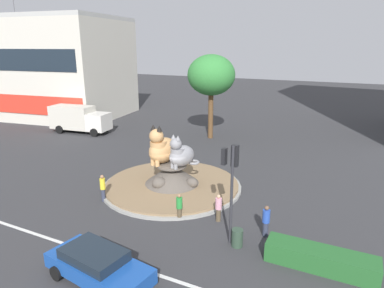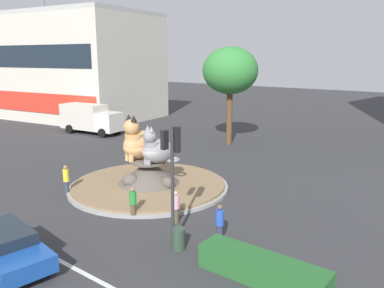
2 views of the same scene
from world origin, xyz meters
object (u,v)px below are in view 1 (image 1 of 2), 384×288
at_px(broadleaf_tree_behind_island, 211,76).
at_px(pedestrian_green_shirt, 179,206).
at_px(pedestrian_blue_shirt, 266,220).
at_px(pedestrian_yellow_shirt, 103,187).
at_px(pedestrian_pink_shirt, 218,207).
at_px(sedan_on_far_lane, 98,265).
at_px(delivery_box_truck, 79,118).
at_px(litter_bin, 237,238).
at_px(cat_statue_calico, 162,149).
at_px(shophouse_block, 48,67).
at_px(cat_statue_grey, 181,155).
at_px(traffic_light_mast, 232,173).

height_order(broadleaf_tree_behind_island, pedestrian_green_shirt, broadleaf_tree_behind_island).
bearing_deg(pedestrian_blue_shirt, pedestrian_yellow_shirt, 60.28).
relative_size(broadleaf_tree_behind_island, pedestrian_blue_shirt, 5.09).
distance_m(pedestrian_pink_shirt, sedan_on_far_lane, 7.36).
height_order(delivery_box_truck, litter_bin, delivery_box_truck).
xyz_separation_m(cat_statue_calico, litter_bin, (7.15, -4.93, -2.23)).
height_order(shophouse_block, pedestrian_green_shirt, shophouse_block).
xyz_separation_m(cat_statue_grey, sedan_on_far_lane, (1.30, -9.81, -1.73)).
bearing_deg(litter_bin, cat_statue_grey, 139.46).
bearing_deg(pedestrian_yellow_shirt, broadleaf_tree_behind_island, 81.54).
relative_size(delivery_box_truck, litter_bin, 7.81).
bearing_deg(cat_statue_grey, sedan_on_far_lane, 26.24).
relative_size(cat_statue_grey, shophouse_block, 0.11).
xyz_separation_m(pedestrian_green_shirt, pedestrian_blue_shirt, (4.77, 0.45, 0.06)).
relative_size(pedestrian_blue_shirt, delivery_box_truck, 0.24).
bearing_deg(pedestrian_pink_shirt, sedan_on_far_lane, 31.95).
distance_m(pedestrian_pink_shirt, litter_bin, 2.62).
height_order(broadleaf_tree_behind_island, sedan_on_far_lane, broadleaf_tree_behind_island).
bearing_deg(shophouse_block, pedestrian_pink_shirt, -37.43).
relative_size(sedan_on_far_lane, delivery_box_truck, 0.70).
bearing_deg(sedan_on_far_lane, delivery_box_truck, 143.16).
distance_m(traffic_light_mast, delivery_box_truck, 26.68).
relative_size(cat_statue_calico, broadleaf_tree_behind_island, 0.32).
bearing_deg(delivery_box_truck, pedestrian_yellow_shirt, -49.91).
distance_m(cat_statue_grey, broadleaf_tree_behind_island, 14.33).
height_order(cat_statue_calico, pedestrian_pink_shirt, cat_statue_calico).
height_order(cat_statue_calico, traffic_light_mast, traffic_light_mast).
relative_size(traffic_light_mast, broadleaf_tree_behind_island, 0.58).
bearing_deg(delivery_box_truck, sedan_on_far_lane, -52.59).
distance_m(cat_statue_calico, pedestrian_green_shirt, 5.45).
height_order(traffic_light_mast, broadleaf_tree_behind_island, broadleaf_tree_behind_island).
height_order(pedestrian_yellow_shirt, litter_bin, pedestrian_yellow_shirt).
height_order(pedestrian_blue_shirt, litter_bin, pedestrian_blue_shirt).
height_order(cat_statue_calico, pedestrian_yellow_shirt, cat_statue_calico).
distance_m(shophouse_block, pedestrian_pink_shirt, 38.07).
bearing_deg(pedestrian_green_shirt, shophouse_block, -81.96).
distance_m(cat_statue_grey, delivery_box_truck, 19.87).
distance_m(broadleaf_tree_behind_island, pedestrian_green_shirt, 18.79).
bearing_deg(shophouse_block, broadleaf_tree_behind_island, -13.03).
distance_m(pedestrian_green_shirt, litter_bin, 3.93).
bearing_deg(broadleaf_tree_behind_island, shophouse_block, 175.17).
bearing_deg(shophouse_block, sedan_on_far_lane, -48.07).
xyz_separation_m(cat_statue_grey, pedestrian_yellow_shirt, (-3.54, -3.75, -1.55)).
bearing_deg(broadleaf_tree_behind_island, cat_statue_calico, -81.32).
xyz_separation_m(pedestrian_blue_shirt, delivery_box_truck, (-24.35, 12.33, 0.71)).
bearing_deg(pedestrian_pink_shirt, cat_statue_calico, -66.53).
xyz_separation_m(broadleaf_tree_behind_island, pedestrian_yellow_shirt, (-0.04, -17.05, -5.59)).
bearing_deg(pedestrian_green_shirt, litter_bin, 114.06).
height_order(pedestrian_blue_shirt, sedan_on_far_lane, pedestrian_blue_shirt).
bearing_deg(broadleaf_tree_behind_island, traffic_light_mast, -64.12).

